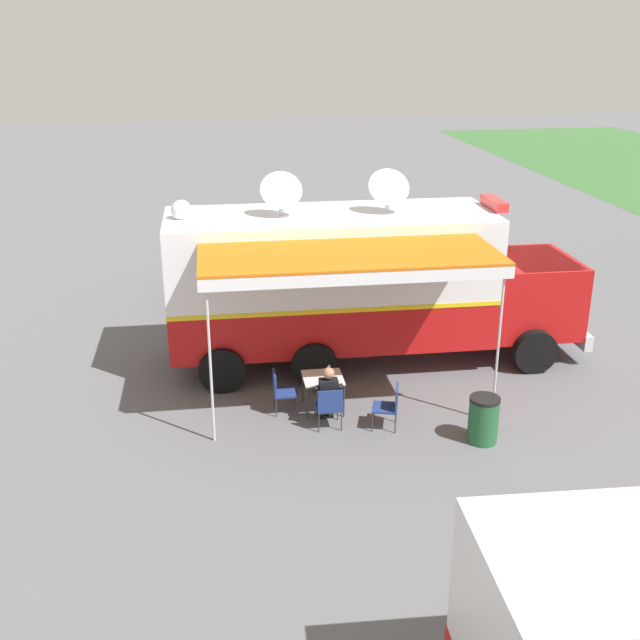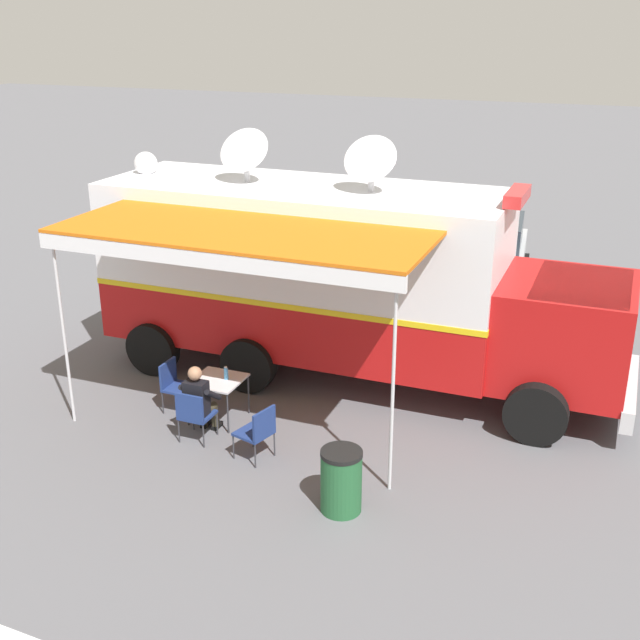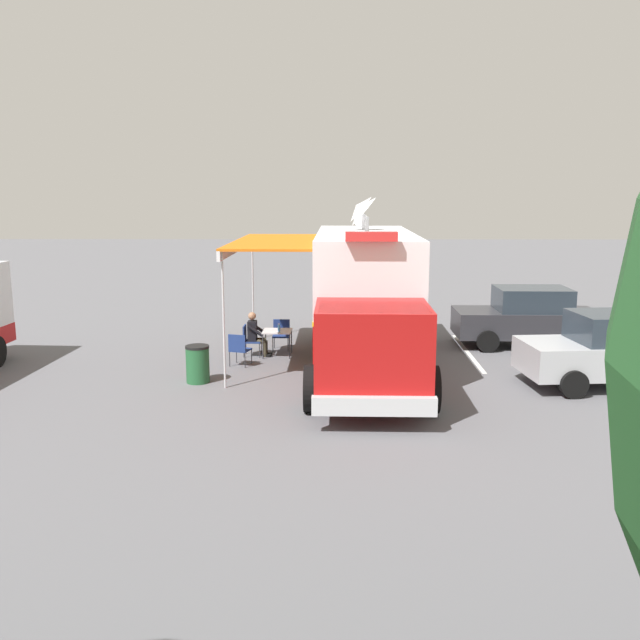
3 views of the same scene
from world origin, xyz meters
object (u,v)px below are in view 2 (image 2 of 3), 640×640
at_px(folding_chair_beside_table, 175,382).
at_px(car_behind_truck, 485,255).
at_px(folding_table, 218,382).
at_px(car_far_corner, 304,246).
at_px(folding_chair_at_table, 194,412).
at_px(trash_bin, 341,481).
at_px(water_bottle, 226,373).
at_px(folding_chair_spare_by_truck, 258,429).
at_px(seated_responder, 199,399).
at_px(command_truck, 341,276).

distance_m(folding_chair_beside_table, car_behind_truck, 8.97).
relative_size(folding_chair_beside_table, car_behind_truck, 0.20).
distance_m(folding_table, car_far_corner, 7.52).
relative_size(folding_chair_at_table, car_far_corner, 0.21).
height_order(folding_chair_at_table, car_behind_truck, car_behind_truck).
relative_size(folding_table, car_far_corner, 0.19).
xyz_separation_m(trash_bin, car_behind_truck, (-9.89, 0.21, 0.42)).
bearing_deg(folding_table, water_bottle, 112.92).
height_order(folding_chair_at_table, trash_bin, trash_bin).
distance_m(folding_table, folding_chair_spare_by_truck, 1.50).
bearing_deg(trash_bin, car_far_corner, -155.45).
distance_m(folding_chair_at_table, seated_responder, 0.23).
bearing_deg(command_truck, folding_chair_at_table, -22.72).
xyz_separation_m(folding_chair_beside_table, seated_responder, (0.66, 0.85, 0.14)).
bearing_deg(seated_responder, folding_table, 179.77).
xyz_separation_m(water_bottle, car_behind_truck, (-8.11, 2.83, 0.05)).
bearing_deg(command_truck, folding_table, -29.20).
xyz_separation_m(seated_responder, trash_bin, (1.12, 2.76, -0.20)).
distance_m(water_bottle, trash_bin, 3.20).
bearing_deg(seated_responder, command_truck, 156.04).
xyz_separation_m(command_truck, folding_chair_spare_by_truck, (3.28, -0.15, -1.43)).
bearing_deg(car_behind_truck, folding_chair_beside_table, -25.18).
bearing_deg(trash_bin, car_behind_truck, 178.81).
xyz_separation_m(seated_responder, car_far_corner, (-7.99, -1.40, 0.23)).
height_order(folding_table, folding_chair_spare_by_truck, folding_chair_spare_by_truck).
xyz_separation_m(folding_chair_at_table, seated_responder, (-0.19, 0.00, 0.14)).
bearing_deg(car_behind_truck, water_bottle, -19.24).
xyz_separation_m(folding_chair_at_table, trash_bin, (0.93, 2.76, -0.06)).
height_order(trash_bin, car_behind_truck, car_behind_truck).
bearing_deg(command_truck, water_bottle, -27.22).
xyz_separation_m(folding_table, car_far_corner, (-7.38, -1.41, 0.21)).
relative_size(folding_chair_spare_by_truck, seated_responder, 0.70).
bearing_deg(command_truck, car_far_corner, -151.64).
bearing_deg(water_bottle, command_truck, 152.78).
bearing_deg(seated_responder, folding_chair_beside_table, -128.09).
xyz_separation_m(folding_table, trash_bin, (1.73, 2.76, -0.22)).
xyz_separation_m(water_bottle, car_far_corner, (-7.33, -1.54, 0.05)).
height_order(command_truck, folding_chair_beside_table, command_truck).
distance_m(seated_responder, trash_bin, 2.99).
bearing_deg(seated_responder, car_behind_truck, 161.33).
bearing_deg(folding_chair_at_table, command_truck, 157.28).
distance_m(folding_table, folding_chair_beside_table, 0.87).
bearing_deg(folding_chair_beside_table, water_bottle, 90.19).
relative_size(water_bottle, trash_bin, 0.25).
height_order(folding_chair_beside_table, trash_bin, trash_bin).
xyz_separation_m(folding_chair_spare_by_truck, car_behind_truck, (-9.10, 1.80, 0.37)).
height_order(car_behind_truck, car_far_corner, same).
height_order(folding_chair_at_table, car_far_corner, car_far_corner).
bearing_deg(folding_chair_spare_by_truck, car_far_corner, -162.83).
distance_m(car_behind_truck, car_far_corner, 4.44).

